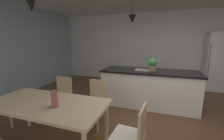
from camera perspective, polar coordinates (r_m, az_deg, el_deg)
ground_plane at (r=3.19m, az=17.10°, el=-20.00°), size 10.00×8.40×0.04m
wall_back_kitchen at (r=6.01m, az=18.83°, el=8.08°), size 10.00×0.12×2.70m
window_wall_left_glazing at (r=4.91m, az=-37.42°, el=5.87°), size 0.06×8.40×2.70m
dining_table at (r=2.39m, az=-24.07°, el=-13.07°), size 1.77×0.85×0.73m
chair_kitchen_end at (r=1.96m, az=7.63°, el=-24.26°), size 0.43×0.43×0.87m
chair_far_left at (r=3.26m, az=-19.47°, el=-9.85°), size 0.43×0.43×0.87m
chair_far_right at (r=2.86m, az=-6.48°, el=-12.24°), size 0.44×0.44×0.87m
kitchen_island at (r=3.82m, az=14.13°, el=-6.67°), size 2.32×0.85×0.91m
refrigerator at (r=5.91m, az=35.74°, el=2.68°), size 0.67×0.67×1.91m
pendant_over_table at (r=2.25m, az=-29.13°, el=22.52°), size 0.20×0.20×0.73m
pendant_over_island_main at (r=3.74m, az=8.09°, el=19.18°), size 0.18×0.18×0.67m
potted_plant_on_island at (r=3.68m, az=15.54°, el=1.95°), size 0.22×0.22×0.30m
vase_on_dining_table at (r=2.12m, az=-21.54°, el=-10.48°), size 0.09×0.09×0.23m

